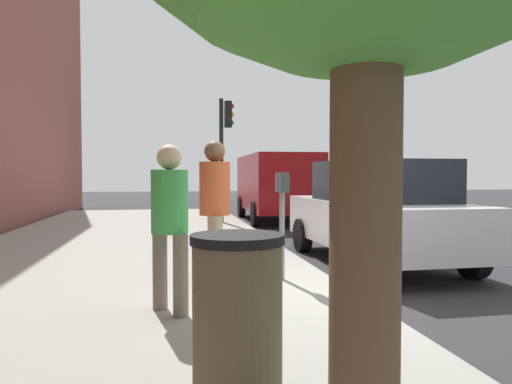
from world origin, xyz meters
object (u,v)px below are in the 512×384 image
object	(u,v)px
parking_meter	(282,203)
pedestrian_at_meter	(215,198)
traffic_signal	(225,139)
pedestrian_bystander	(170,215)
parked_sedan_near	(377,212)
trash_bin	(237,315)
parked_van_far	(276,183)

from	to	relation	value
parking_meter	pedestrian_at_meter	world-z (taller)	pedestrian_at_meter
traffic_signal	pedestrian_bystander	bearing A→B (deg)	170.08
parked_sedan_near	parking_meter	bearing A→B (deg)	127.56
parked_sedan_near	trash_bin	world-z (taller)	parked_sedan_near
parking_meter	parked_van_far	bearing A→B (deg)	-12.14
parking_meter	parked_sedan_near	world-z (taller)	parked_sedan_near
pedestrian_at_meter	traffic_signal	size ratio (longest dim) A/B	0.50
pedestrian_bystander	parked_van_far	world-z (taller)	parked_van_far
pedestrian_bystander	trash_bin	xyz separation A→B (m)	(-1.90, -0.41, -0.47)
parking_meter	pedestrian_bystander	bearing A→B (deg)	131.61
pedestrian_at_meter	parked_sedan_near	bearing A→B (deg)	26.40
parked_van_far	parking_meter	bearing A→B (deg)	167.86
parked_van_far	trash_bin	xyz separation A→B (m)	(-12.66, 3.08, -0.60)
parking_meter	pedestrian_at_meter	distance (m)	0.89
pedestrian_bystander	parked_sedan_near	bearing A→B (deg)	5.52
parked_sedan_near	traffic_signal	world-z (taller)	traffic_signal
pedestrian_at_meter	parked_van_far	world-z (taller)	parked_van_far
pedestrian_bystander	traffic_signal	bearing A→B (deg)	46.30
trash_bin	traffic_signal	bearing A→B (deg)	-6.12
parked_van_far	traffic_signal	size ratio (longest dim) A/B	1.46
traffic_signal	trash_bin	world-z (taller)	traffic_signal
pedestrian_bystander	traffic_signal	xyz separation A→B (m)	(9.10, -1.59, 1.45)
parked_sedan_near	parked_van_far	distance (m)	7.91
pedestrian_bystander	trash_bin	distance (m)	2.00
pedestrian_bystander	traffic_signal	world-z (taller)	traffic_signal
parking_meter	pedestrian_at_meter	bearing A→B (deg)	88.40
pedestrian_at_meter	trash_bin	world-z (taller)	pedestrian_at_meter
parking_meter	parked_van_far	distance (m)	9.69
pedestrian_bystander	parked_van_far	bearing A→B (deg)	38.24
parking_meter	parked_van_far	size ratio (longest dim) A/B	0.27
pedestrian_bystander	parked_sedan_near	distance (m)	4.52
parking_meter	pedestrian_at_meter	size ratio (longest dim) A/B	0.78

